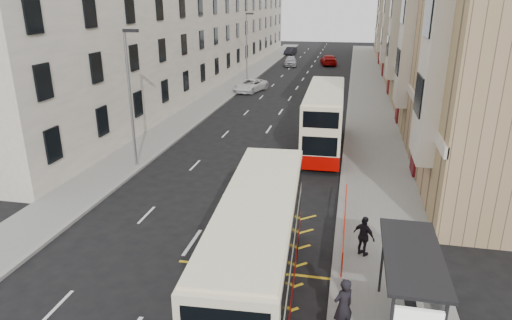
% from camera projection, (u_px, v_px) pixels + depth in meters
% --- Properties ---
extents(ground, '(200.00, 200.00, 0.00)m').
position_uv_depth(ground, '(153.00, 300.00, 15.57)').
color(ground, black).
rests_on(ground, ground).
extents(pavement_right, '(4.00, 120.00, 0.15)m').
position_uv_depth(pavement_right, '(371.00, 110.00, 41.65)').
color(pavement_right, slate).
rests_on(pavement_right, ground).
extents(pavement_left, '(3.00, 120.00, 0.15)m').
position_uv_depth(pavement_left, '(208.00, 103.00, 44.67)').
color(pavement_left, slate).
rests_on(pavement_left, ground).
extents(kerb_right, '(0.25, 120.00, 0.15)m').
position_uv_depth(kerb_right, '(348.00, 109.00, 42.04)').
color(kerb_right, gray).
rests_on(kerb_right, ground).
extents(kerb_left, '(0.25, 120.00, 0.15)m').
position_uv_depth(kerb_left, '(223.00, 103.00, 44.37)').
color(kerb_left, gray).
rests_on(kerb_left, ground).
extents(road_markings, '(10.00, 110.00, 0.01)m').
position_uv_depth(road_markings, '(302.00, 81.00, 57.06)').
color(road_markings, silver).
rests_on(road_markings, ground).
extents(terrace_right, '(10.75, 79.00, 15.25)m').
position_uv_depth(terrace_right, '(435.00, 19.00, 51.99)').
color(terrace_right, tan).
rests_on(terrace_right, ground).
extents(terrace_left, '(9.18, 79.00, 13.25)m').
position_uv_depth(terrace_left, '(199.00, 25.00, 57.95)').
color(terrace_left, white).
rests_on(terrace_left, ground).
extents(bus_shelter, '(1.65, 4.25, 2.70)m').
position_uv_depth(bus_shelter, '(417.00, 283.00, 12.87)').
color(bus_shelter, black).
rests_on(bus_shelter, pavement_right).
extents(guard_railing, '(0.06, 6.56, 1.01)m').
position_uv_depth(guard_railing, '(345.00, 220.00, 19.37)').
color(guard_railing, red).
rests_on(guard_railing, pavement_right).
extents(street_lamp_near, '(0.93, 0.18, 8.00)m').
position_uv_depth(street_lamp_near, '(130.00, 92.00, 26.32)').
color(street_lamp_near, gray).
rests_on(street_lamp_near, pavement_left).
extents(street_lamp_far, '(0.93, 0.18, 8.00)m').
position_uv_depth(street_lamp_far, '(247.00, 44.00, 53.98)').
color(street_lamp_far, gray).
rests_on(street_lamp_far, pavement_left).
extents(double_decker_front, '(2.95, 10.13, 3.99)m').
position_uv_depth(double_decker_front, '(258.00, 253.00, 14.61)').
color(double_decker_front, beige).
rests_on(double_decker_front, ground).
extents(double_decker_rear, '(2.60, 10.43, 4.14)m').
position_uv_depth(double_decker_rear, '(324.00, 119.00, 30.57)').
color(double_decker_rear, beige).
rests_on(double_decker_rear, ground).
extents(pedestrian_near, '(0.81, 0.77, 1.87)m').
position_uv_depth(pedestrian_near, '(343.00, 306.00, 13.56)').
color(pedestrian_near, black).
rests_on(pedestrian_near, pavement_right).
extents(pedestrian_mid, '(1.02, 0.87, 1.86)m').
position_uv_depth(pedestrian_mid, '(411.00, 252.00, 16.49)').
color(pedestrian_mid, black).
rests_on(pedestrian_mid, pavement_right).
extents(pedestrian_far, '(1.02, 0.92, 1.66)m').
position_uv_depth(pedestrian_far, '(364.00, 236.00, 17.77)').
color(pedestrian_far, black).
rests_on(pedestrian_far, pavement_right).
extents(white_van, '(3.57, 5.32, 1.36)m').
position_uv_depth(white_van, '(250.00, 85.00, 50.12)').
color(white_van, silver).
rests_on(white_van, ground).
extents(car_silver, '(2.32, 4.69, 1.54)m').
position_uv_depth(car_silver, '(291.00, 61.00, 69.00)').
color(car_silver, '#A0A1A7').
rests_on(car_silver, ground).
extents(car_dark, '(1.97, 4.31, 1.37)m').
position_uv_depth(car_dark, '(290.00, 51.00, 82.90)').
color(car_dark, black).
rests_on(car_dark, ground).
extents(car_red, '(2.96, 5.58, 1.54)m').
position_uv_depth(car_red, '(329.00, 60.00, 70.07)').
color(car_red, '#A20504').
rests_on(car_red, ground).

